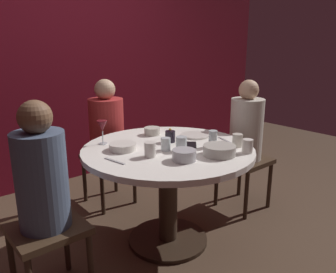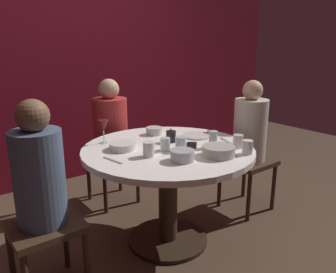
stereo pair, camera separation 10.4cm
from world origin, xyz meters
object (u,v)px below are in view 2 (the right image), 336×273
(seated_diner_left, at_px, (40,181))
(seated_diner_right, at_px, (250,133))
(cup_center_front, at_px, (149,149))
(cup_near_candle, at_px, (248,147))
(bowl_small_white, at_px, (154,131))
(cup_by_right_diner, at_px, (213,139))
(dining_table, at_px, (168,170))
(bowl_sauce_side, at_px, (218,151))
(bowl_salad_center, at_px, (123,146))
(bowl_serving_large, at_px, (182,155))
(cup_by_left_diner, at_px, (181,144))
(seated_diner_back, at_px, (111,128))
(wine_glass, at_px, (103,126))
(dinner_plate, at_px, (197,136))
(cell_phone, at_px, (192,145))
(cup_beside_wine, at_px, (238,141))
(candle_holder, at_px, (171,136))
(cup_far_edge, at_px, (165,144))

(seated_diner_left, xyz_separation_m, seated_diner_right, (1.80, -0.00, -0.01))
(cup_center_front, bearing_deg, cup_near_candle, -32.70)
(bowl_small_white, xyz_separation_m, cup_by_right_diner, (0.13, -0.54, 0.03))
(dining_table, height_order, bowl_sauce_side, bowl_sauce_side)
(seated_diner_right, distance_m, bowl_salad_center, 1.19)
(bowl_serving_large, height_order, cup_by_left_diner, cup_by_left_diner)
(seated_diner_back, xyz_separation_m, cup_center_front, (-0.22, -0.94, 0.08))
(seated_diner_left, height_order, wine_glass, seated_diner_left)
(dinner_plate, height_order, bowl_salad_center, bowl_salad_center)
(seated_diner_back, height_order, cup_by_right_diner, seated_diner_back)
(dinner_plate, bearing_deg, wine_glass, 157.14)
(bowl_salad_center, bearing_deg, dining_table, -28.60)
(cell_phone, distance_m, cup_beside_wine, 0.33)
(cup_by_right_diner, relative_size, cup_beside_wine, 1.28)
(seated_diner_right, xyz_separation_m, cell_phone, (-0.73, -0.07, 0.04))
(wine_glass, height_order, dinner_plate, wine_glass)
(dining_table, distance_m, candle_holder, 0.26)
(seated_diner_right, distance_m, cup_by_right_diner, 0.68)
(wine_glass, relative_size, bowl_salad_center, 0.94)
(seated_diner_left, xyz_separation_m, bowl_sauce_side, (1.05, -0.35, 0.06))
(bowl_sauce_side, bearing_deg, seated_diner_left, 161.50)
(dining_table, relative_size, dinner_plate, 5.22)
(bowl_small_white, bearing_deg, dining_table, -109.49)
(wine_glass, relative_size, bowl_serving_large, 1.15)
(candle_holder, bearing_deg, bowl_salad_center, 170.87)
(dinner_plate, xyz_separation_m, cell_phone, (-0.20, -0.16, -0.00))
(wine_glass, height_order, cup_beside_wine, wine_glass)
(seated_diner_right, xyz_separation_m, cup_far_edge, (-0.95, -0.04, 0.08))
(candle_holder, xyz_separation_m, bowl_salad_center, (-0.38, 0.06, -0.02))
(cup_by_right_diner, bearing_deg, cup_center_front, 166.64)
(wine_glass, relative_size, cup_far_edge, 1.97)
(candle_holder, height_order, cell_phone, candle_holder)
(bowl_small_white, relative_size, cup_center_front, 1.31)
(cup_far_edge, bearing_deg, cup_near_candle, -45.36)
(dining_table, bearing_deg, cell_phone, -23.90)
(cup_beside_wine, bearing_deg, cell_phone, 134.57)
(bowl_salad_center, height_order, cup_beside_wine, cup_beside_wine)
(dining_table, xyz_separation_m, cup_by_left_diner, (0.02, -0.12, 0.22))
(cell_phone, bearing_deg, bowl_salad_center, -163.94)
(cup_by_right_diner, bearing_deg, bowl_small_white, 103.69)
(bowl_salad_center, relative_size, cup_by_right_diner, 1.56)
(bowl_sauce_side, relative_size, cup_near_candle, 2.30)
(seated_diner_left, xyz_separation_m, bowl_small_white, (1.02, 0.35, 0.06))
(seated_diner_left, distance_m, wine_glass, 0.71)
(dining_table, distance_m, seated_diner_right, 0.91)
(bowl_sauce_side, relative_size, cup_far_edge, 2.41)
(cup_center_front, height_order, cup_far_edge, cup_center_front)
(wine_glass, bearing_deg, bowl_salad_center, -81.99)
(cup_by_left_diner, bearing_deg, cup_beside_wine, -26.82)
(candle_holder, height_order, cup_by_right_diner, cup_by_right_diner)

